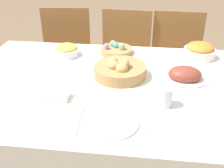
{
  "coord_description": "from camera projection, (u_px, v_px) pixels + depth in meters",
  "views": [
    {
      "loc": [
        0.17,
        -1.33,
        1.52
      ],
      "look_at": [
        0.02,
        -0.08,
        0.81
      ],
      "focal_mm": 45.0,
      "sensor_mm": 36.0,
      "label": 1
    }
  ],
  "objects": [
    {
      "name": "pineapple_bowl",
      "position": [
        67.0,
        50.0,
        1.84
      ],
      "size": [
        0.16,
        0.16,
        0.08
      ],
      "color": "silver",
      "rests_on": "dining_table"
    },
    {
      "name": "fork",
      "position": [
        79.0,
        120.0,
        1.24
      ],
      "size": [
        0.02,
        0.2,
        0.0
      ],
      "rotation": [
        0.0,
        0.0,
        0.04
      ],
      "color": "#B7B7BC",
      "rests_on": "dining_table"
    },
    {
      "name": "ham_platter",
      "position": [
        185.0,
        75.0,
        1.56
      ],
      "size": [
        0.28,
        0.2,
        0.09
      ],
      "color": "silver",
      "rests_on": "dining_table"
    },
    {
      "name": "butter_dish",
      "position": [
        56.0,
        96.0,
        1.39
      ],
      "size": [
        0.13,
        0.08,
        0.03
      ],
      "color": "silver",
      "rests_on": "dining_table"
    },
    {
      "name": "chair_far_center",
      "position": [
        124.0,
        62.0,
        2.42
      ],
      "size": [
        0.44,
        0.44,
        0.91
      ],
      "rotation": [
        0.0,
        0.0,
        -0.06
      ],
      "color": "olive",
      "rests_on": "ground"
    },
    {
      "name": "chair_far_left",
      "position": [
        66.0,
        59.0,
        2.47
      ],
      "size": [
        0.46,
        0.46,
        0.91
      ],
      "rotation": [
        0.0,
        0.0,
        0.1
      ],
      "color": "olive",
      "rests_on": "ground"
    },
    {
      "name": "carrot_bowl",
      "position": [
        200.0,
        50.0,
        1.82
      ],
      "size": [
        0.2,
        0.2,
        0.1
      ],
      "color": "silver",
      "rests_on": "dining_table"
    },
    {
      "name": "dining_table",
      "position": [
        111.0,
        137.0,
        1.73
      ],
      "size": [
        1.69,
        1.1,
        0.77
      ],
      "color": "white",
      "rests_on": "ground"
    },
    {
      "name": "drinking_cup",
      "position": [
        165.0,
        97.0,
        1.32
      ],
      "size": [
        0.07,
        0.07,
        0.1
      ],
      "color": "silver",
      "rests_on": "dining_table"
    },
    {
      "name": "knife",
      "position": [
        145.0,
        125.0,
        1.21
      ],
      "size": [
        0.02,
        0.2,
        0.0
      ],
      "rotation": [
        0.0,
        0.0,
        0.04
      ],
      "color": "#B7B7BC",
      "rests_on": "dining_table"
    },
    {
      "name": "egg_basket",
      "position": [
        116.0,
        50.0,
        1.89
      ],
      "size": [
        0.22,
        0.22,
        0.08
      ],
      "color": "#AD8451",
      "rests_on": "dining_table"
    },
    {
      "name": "bread_basket",
      "position": [
        119.0,
        69.0,
        1.59
      ],
      "size": [
        0.3,
        0.3,
        0.12
      ],
      "color": "#AD8451",
      "rests_on": "dining_table"
    },
    {
      "name": "spoon",
      "position": [
        152.0,
        126.0,
        1.2
      ],
      "size": [
        0.02,
        0.2,
        0.0
      ],
      "rotation": [
        0.0,
        0.0,
        -0.04
      ],
      "color": "#B7B7BC",
      "rests_on": "dining_table"
    },
    {
      "name": "chair_far_right",
      "position": [
        175.0,
        64.0,
        2.37
      ],
      "size": [
        0.43,
        0.43,
        0.91
      ],
      "rotation": [
        0.0,
        0.0,
        -0.04
      ],
      "color": "olive",
      "rests_on": "ground"
    },
    {
      "name": "dinner_plate",
      "position": [
        112.0,
        122.0,
        1.22
      ],
      "size": [
        0.24,
        0.24,
        0.01
      ],
      "color": "silver",
      "rests_on": "dining_table"
    }
  ]
}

